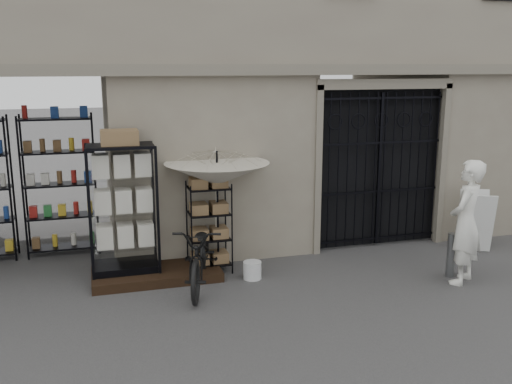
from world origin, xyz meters
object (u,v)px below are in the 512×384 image
object	(u,v)px
bicycle	(202,287)
white_bucket	(252,270)
steel_bollard	(451,255)
shopkeeper	(461,282)
easel_sign	(476,221)
wire_rack	(209,228)
market_umbrella	(217,168)
display_cabinet	(124,215)

from	to	relation	value
bicycle	white_bucket	bearing A→B (deg)	25.08
white_bucket	steel_bollard	distance (m)	3.18
bicycle	shopkeeper	world-z (taller)	bicycle
white_bucket	easel_sign	distance (m)	4.31
white_bucket	shopkeeper	bearing A→B (deg)	-18.55
easel_sign	wire_rack	bearing A→B (deg)	-161.03
wire_rack	market_umbrella	size ratio (longest dim) A/B	0.62
display_cabinet	wire_rack	distance (m)	1.38
bicycle	display_cabinet	bearing A→B (deg)	165.01
white_bucket	steel_bollard	xyz separation A→B (m)	(3.08, -0.79, 0.22)
market_umbrella	bicycle	size ratio (longest dim) A/B	1.22
market_umbrella	white_bucket	xyz separation A→B (m)	(0.43, -0.53, -1.58)
wire_rack	white_bucket	bearing A→B (deg)	-38.24
wire_rack	steel_bollard	size ratio (longest dim) A/B	2.07
market_umbrella	white_bucket	distance (m)	1.72
market_umbrella	shopkeeper	size ratio (longest dim) A/B	1.23
bicycle	steel_bollard	size ratio (longest dim) A/B	2.72
steel_bollard	shopkeeper	size ratio (longest dim) A/B	0.37
display_cabinet	bicycle	size ratio (longest dim) A/B	1.10
wire_rack	steel_bollard	distance (m)	3.91
display_cabinet	white_bucket	distance (m)	2.20
steel_bollard	shopkeeper	bearing A→B (deg)	-83.38
display_cabinet	bicycle	distance (m)	1.65
display_cabinet	bicycle	bearing A→B (deg)	-44.17
shopkeeper	display_cabinet	bearing A→B (deg)	-55.02
market_umbrella	steel_bollard	distance (m)	3.99
white_bucket	shopkeeper	world-z (taller)	white_bucket
wire_rack	shopkeeper	world-z (taller)	wire_rack
white_bucket	steel_bollard	bearing A→B (deg)	-14.39
display_cabinet	easel_sign	size ratio (longest dim) A/B	2.00
shopkeeper	steel_bollard	bearing A→B (deg)	-120.85
steel_bollard	display_cabinet	bearing A→B (deg)	165.02
display_cabinet	white_bucket	world-z (taller)	display_cabinet
bicycle	shopkeeper	xyz separation A→B (m)	(3.94, -0.92, 0.00)
display_cabinet	market_umbrella	distance (m)	1.64
bicycle	steel_bollard	world-z (taller)	bicycle
display_cabinet	market_umbrella	bearing A→B (deg)	-13.18
white_bucket	wire_rack	bearing A→B (deg)	136.92
market_umbrella	steel_bollard	bearing A→B (deg)	-20.59
display_cabinet	wire_rack	world-z (taller)	display_cabinet
easel_sign	shopkeeper	bearing A→B (deg)	-110.28
display_cabinet	easel_sign	bearing A→B (deg)	-15.58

